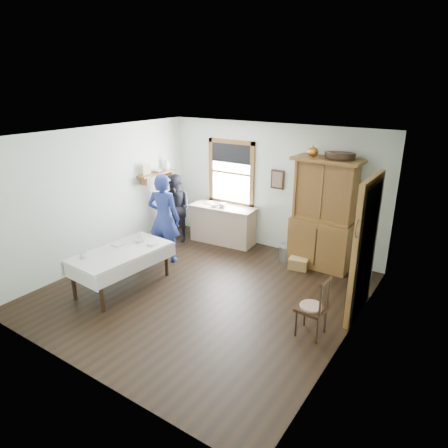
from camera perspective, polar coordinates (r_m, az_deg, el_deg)
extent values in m
cube|color=black|center=(7.12, -3.05, -9.59)|extent=(5.00, 5.00, 0.01)
cube|color=white|center=(6.26, -3.51, 12.42)|extent=(5.00, 5.00, 0.01)
cube|color=white|center=(8.61, 6.79, 5.20)|extent=(5.00, 0.01, 2.70)
cube|color=white|center=(4.96, -20.97, -7.19)|extent=(5.00, 0.01, 2.70)
cube|color=white|center=(8.25, -17.33, 3.80)|extent=(0.01, 5.00, 2.70)
cube|color=white|center=(5.53, 18.00, -4.02)|extent=(0.01, 5.00, 2.70)
cube|color=white|center=(9.03, 1.11, 7.33)|extent=(1.00, 0.02, 1.30)
cube|color=brown|center=(8.89, 1.05, 11.68)|extent=(1.18, 0.06, 0.09)
cube|color=brown|center=(9.19, 1.00, 3.06)|extent=(1.18, 0.06, 0.09)
cube|color=brown|center=(9.31, -1.82, 7.70)|extent=(0.09, 0.06, 1.48)
cube|color=brown|center=(8.74, 4.06, 6.86)|extent=(0.09, 0.06, 1.48)
cube|color=black|center=(8.91, 0.97, 10.04)|extent=(0.98, 0.03, 0.42)
cube|color=#4A4234|center=(6.42, 19.64, -3.81)|extent=(0.03, 0.90, 2.10)
cube|color=brown|center=(5.97, 18.08, -5.42)|extent=(0.08, 0.12, 2.10)
cube|color=brown|center=(6.89, 20.50, -2.31)|extent=(0.08, 0.12, 2.10)
cube|color=brown|center=(6.09, 20.56, 5.88)|extent=(0.08, 1.14, 0.12)
cube|color=brown|center=(9.10, -9.64, 7.15)|extent=(0.24, 1.00, 0.04)
cube|color=brown|center=(8.84, -11.37, 6.01)|extent=(0.22, 0.03, 0.18)
cube|color=brown|center=(9.41, -7.94, 7.02)|extent=(0.22, 0.03, 0.18)
cube|color=tan|center=(8.86, -11.02, 7.59)|extent=(0.03, 0.22, 0.24)
cylinder|color=white|center=(9.33, -8.21, 8.34)|extent=(0.12, 0.12, 0.22)
cube|color=black|center=(8.46, 7.63, 6.31)|extent=(0.30, 0.04, 0.40)
torus|color=black|center=(5.69, 18.77, 0.54)|extent=(0.01, 0.27, 0.27)
cube|color=tan|center=(9.05, -0.16, -0.05)|extent=(1.53, 0.69, 0.85)
cube|color=brown|center=(7.88, 13.97, 1.37)|extent=(1.29, 0.64, 2.17)
cube|color=silver|center=(7.34, -14.32, -6.23)|extent=(1.04, 1.81, 0.70)
cube|color=black|center=(5.93, 12.47, -11.36)|extent=(0.46, 0.46, 0.94)
cube|color=gray|center=(8.32, 8.88, -4.15)|extent=(0.34, 0.34, 0.31)
cube|color=#A28249|center=(8.01, 10.58, -5.59)|extent=(0.40, 0.32, 0.21)
imported|color=navy|center=(8.08, -8.55, 0.35)|extent=(0.70, 0.57, 1.68)
imported|color=black|center=(9.12, -6.84, 1.88)|extent=(0.77, 0.64, 1.43)
imported|color=white|center=(7.09, -19.44, -4.20)|extent=(0.16, 0.16, 0.10)
imported|color=white|center=(7.59, -11.97, -1.86)|extent=(0.11, 0.11, 0.10)
imported|color=white|center=(7.52, -11.99, -2.28)|extent=(0.24, 0.24, 0.05)
imported|color=#77624F|center=(9.18, -2.75, 3.08)|extent=(0.25, 0.26, 0.02)
imported|color=white|center=(8.91, -1.26, 2.71)|extent=(0.26, 0.26, 0.06)
imported|color=white|center=(9.13, -9.44, 7.50)|extent=(0.22, 0.22, 0.05)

